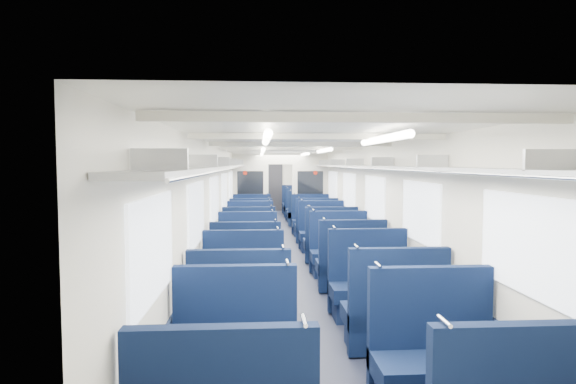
# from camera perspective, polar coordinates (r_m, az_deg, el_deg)

# --- Properties ---
(floor) EXTENTS (2.80, 18.00, 0.01)m
(floor) POSITION_cam_1_polar(r_m,az_deg,el_deg) (11.05, -0.29, -7.04)
(floor) COLOR black
(floor) RESTS_ON ground
(ceiling) EXTENTS (2.80, 18.00, 0.01)m
(ceiling) POSITION_cam_1_polar(r_m,az_deg,el_deg) (10.87, -0.29, 5.24)
(ceiling) COLOR white
(ceiling) RESTS_ON wall_left
(wall_left) EXTENTS (0.02, 18.00, 2.35)m
(wall_left) POSITION_cam_1_polar(r_m,az_deg,el_deg) (10.91, -7.66, -0.98)
(wall_left) COLOR beige
(wall_left) RESTS_ON floor
(dado_left) EXTENTS (0.03, 17.90, 0.70)m
(dado_left) POSITION_cam_1_polar(r_m,az_deg,el_deg) (11.00, -7.54, -5.27)
(dado_left) COLOR black
(dado_left) RESTS_ON floor
(wall_right) EXTENTS (0.02, 18.00, 2.35)m
(wall_right) POSITION_cam_1_polar(r_m,az_deg,el_deg) (11.06, 6.97, -0.91)
(wall_right) COLOR beige
(wall_right) RESTS_ON floor
(dado_right) EXTENTS (0.03, 17.90, 0.70)m
(dado_right) POSITION_cam_1_polar(r_m,az_deg,el_deg) (11.16, 6.86, -5.14)
(dado_right) COLOR black
(dado_right) RESTS_ON floor
(wall_far) EXTENTS (2.80, 0.02, 2.35)m
(wall_far) POSITION_cam_1_polar(r_m,az_deg,el_deg) (19.87, -1.78, 1.09)
(wall_far) COLOR beige
(wall_far) RESTS_ON floor
(luggage_rack_left) EXTENTS (0.36, 17.40, 0.18)m
(luggage_rack_left) POSITION_cam_1_polar(r_m,az_deg,el_deg) (10.86, -6.70, 3.23)
(luggage_rack_left) COLOR #B2B5BA
(luggage_rack_left) RESTS_ON wall_left
(luggage_rack_right) EXTENTS (0.36, 17.40, 0.18)m
(luggage_rack_right) POSITION_cam_1_polar(r_m,az_deg,el_deg) (11.00, 6.04, 3.24)
(luggage_rack_right) COLOR #B2B5BA
(luggage_rack_right) RESTS_ON wall_right
(windows) EXTENTS (2.78, 15.60, 0.75)m
(windows) POSITION_cam_1_polar(r_m,az_deg,el_deg) (10.42, -0.15, 0.20)
(windows) COLOR white
(windows) RESTS_ON wall_left
(ceiling_fittings) EXTENTS (2.70, 16.06, 0.11)m
(ceiling_fittings) POSITION_cam_1_polar(r_m,az_deg,el_deg) (10.60, -0.21, 4.95)
(ceiling_fittings) COLOR silver
(ceiling_fittings) RESTS_ON ceiling
(end_door) EXTENTS (0.75, 0.06, 2.00)m
(end_door) POSITION_cam_1_polar(r_m,az_deg,el_deg) (19.82, -1.77, 0.57)
(end_door) COLOR black
(end_door) RESTS_ON floor
(bulkhead) EXTENTS (2.80, 0.10, 2.35)m
(bulkhead) POSITION_cam_1_polar(r_m,az_deg,el_deg) (13.60, -0.95, 0.19)
(bulkhead) COLOR silver
(bulkhead) RESTS_ON floor
(seat_2) EXTENTS (1.06, 0.59, 1.19)m
(seat_2) POSITION_cam_1_polar(r_m,az_deg,el_deg) (4.18, -6.52, -19.98)
(seat_2) COLOR #0C1A3B
(seat_2) RESTS_ON floor
(seat_3) EXTENTS (1.06, 0.59, 1.19)m
(seat_3) POSITION_cam_1_polar(r_m,az_deg,el_deg) (4.28, 17.61, -19.52)
(seat_3) COLOR #0C1A3B
(seat_3) RESTS_ON floor
(seat_4) EXTENTS (1.06, 0.59, 1.19)m
(seat_4) POSITION_cam_1_polar(r_m,az_deg,el_deg) (5.13, -5.91, -15.40)
(seat_4) COLOR #0C1A3B
(seat_4) RESTS_ON floor
(seat_5) EXTENTS (1.06, 0.59, 1.19)m
(seat_5) POSITION_cam_1_polar(r_m,az_deg,el_deg) (5.32, 12.89, -14.78)
(seat_5) COLOR #0C1A3B
(seat_5) RESTS_ON floor
(seat_6) EXTENTS (1.06, 0.59, 1.19)m
(seat_6) POSITION_cam_1_polar(r_m,az_deg,el_deg) (6.17, -5.49, -12.14)
(seat_6) COLOR #0C1A3B
(seat_6) RESTS_ON floor
(seat_7) EXTENTS (1.06, 0.59, 1.19)m
(seat_7) POSITION_cam_1_polar(r_m,az_deg,el_deg) (6.36, 9.97, -11.69)
(seat_7) COLOR #0C1A3B
(seat_7) RESTS_ON floor
(seat_8) EXTENTS (1.06, 0.59, 1.19)m
(seat_8) POSITION_cam_1_polar(r_m,az_deg,el_deg) (7.28, -5.19, -9.69)
(seat_8) COLOR #0C1A3B
(seat_8) RESTS_ON floor
(seat_9) EXTENTS (1.06, 0.59, 1.19)m
(seat_9) POSITION_cam_1_polar(r_m,az_deg,el_deg) (7.56, 7.69, -9.21)
(seat_9) COLOR #0C1A3B
(seat_9) RESTS_ON floor
(seat_10) EXTENTS (1.06, 0.59, 1.19)m
(seat_10) POSITION_cam_1_polar(r_m,az_deg,el_deg) (8.43, -4.96, -7.86)
(seat_10) COLOR #0C1A3B
(seat_10) RESTS_ON floor
(seat_11) EXTENTS (1.06, 0.59, 1.19)m
(seat_11) POSITION_cam_1_polar(r_m,az_deg,el_deg) (8.57, 6.30, -7.67)
(seat_11) COLOR #0C1A3B
(seat_11) RESTS_ON floor
(seat_12) EXTENTS (1.06, 0.59, 1.19)m
(seat_12) POSITION_cam_1_polar(r_m,az_deg,el_deg) (9.62, -4.79, -6.43)
(seat_12) COLOR #0C1A3B
(seat_12) RESTS_ON floor
(seat_13) EXTENTS (1.06, 0.59, 1.19)m
(seat_13) POSITION_cam_1_polar(r_m,az_deg,el_deg) (9.62, 5.20, -6.43)
(seat_13) COLOR #0C1A3B
(seat_13) RESTS_ON floor
(seat_14) EXTENTS (1.06, 0.59, 1.19)m
(seat_14) POSITION_cam_1_polar(r_m,az_deg,el_deg) (10.78, -4.66, -5.35)
(seat_14) COLOR #0C1A3B
(seat_14) RESTS_ON floor
(seat_15) EXTENTS (1.06, 0.59, 1.19)m
(seat_15) POSITION_cam_1_polar(r_m,az_deg,el_deg) (10.85, 4.18, -5.29)
(seat_15) COLOR #0C1A3B
(seat_15) RESTS_ON floor
(seat_16) EXTENTS (1.06, 0.59, 1.19)m
(seat_16) POSITION_cam_1_polar(r_m,az_deg,el_deg) (11.85, -4.56, -4.54)
(seat_16) COLOR #0C1A3B
(seat_16) RESTS_ON floor
(seat_17) EXTENTS (1.06, 0.59, 1.19)m
(seat_17) POSITION_cam_1_polar(r_m,az_deg,el_deg) (11.91, 3.48, -4.49)
(seat_17) COLOR #0C1A3B
(seat_17) RESTS_ON floor
(seat_18) EXTENTS (1.06, 0.59, 1.19)m
(seat_18) POSITION_cam_1_polar(r_m,az_deg,el_deg) (13.12, -4.46, -3.75)
(seat_18) COLOR #0C1A3B
(seat_18) RESTS_ON floor
(seat_19) EXTENTS (1.06, 0.59, 1.19)m
(seat_19) POSITION_cam_1_polar(r_m,az_deg,el_deg) (13.15, 2.80, -3.73)
(seat_19) COLOR #0C1A3B
(seat_19) RESTS_ON floor
(seat_20) EXTENTS (1.06, 0.59, 1.19)m
(seat_20) POSITION_cam_1_polar(r_m,az_deg,el_deg) (15.11, -4.35, -2.79)
(seat_20) COLOR #0C1A3B
(seat_20) RESTS_ON floor
(seat_21) EXTENTS (1.06, 0.59, 1.19)m
(seat_21) POSITION_cam_1_polar(r_m,az_deg,el_deg) (15.03, 1.99, -2.81)
(seat_21) COLOR #0C1A3B
(seat_21) RESTS_ON floor
(seat_22) EXTENTS (1.06, 0.59, 1.19)m
(seat_22) POSITION_cam_1_polar(r_m,az_deg,el_deg) (16.31, -4.29, -2.32)
(seat_22) COLOR #0C1A3B
(seat_22) RESTS_ON floor
(seat_23) EXTENTS (1.06, 0.59, 1.19)m
(seat_23) POSITION_cam_1_polar(r_m,az_deg,el_deg) (16.21, 1.59, -2.35)
(seat_23) COLOR #0C1A3B
(seat_23) RESTS_ON floor
(seat_24) EXTENTS (1.06, 0.59, 1.19)m
(seat_24) POSITION_cam_1_polar(r_m,az_deg,el_deg) (17.36, -4.25, -1.96)
(seat_24) COLOR #0C1A3B
(seat_24) RESTS_ON floor
(seat_25) EXTENTS (1.06, 0.59, 1.19)m
(seat_25) POSITION_cam_1_polar(r_m,az_deg,el_deg) (17.45, 1.21, -1.92)
(seat_25) COLOR #0C1A3B
(seat_25) RESTS_ON floor
(seat_26) EXTENTS (1.06, 0.59, 1.19)m
(seat_26) POSITION_cam_1_polar(r_m,az_deg,el_deg) (18.50, -4.21, -1.62)
(seat_26) COLOR #0C1A3B
(seat_26) RESTS_ON floor
(seat_27) EXTENTS (1.06, 0.59, 1.19)m
(seat_27) POSITION_cam_1_polar(r_m,az_deg,el_deg) (18.54, 0.93, -1.60)
(seat_27) COLOR #0C1A3B
(seat_27) RESTS_ON floor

